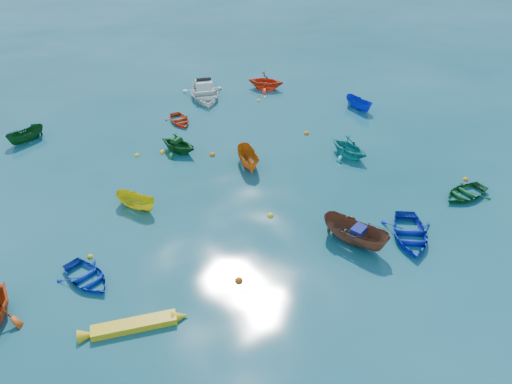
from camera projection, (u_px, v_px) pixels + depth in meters
name	position (u px, v px, depth m)	size (l,w,h in m)	color
ground	(301.00, 251.00, 24.23)	(160.00, 160.00, 0.00)	#0A424C
dinghy_blue_sw	(87.00, 281.00, 22.61)	(2.03, 2.83, 0.59)	#0E30B4
sampan_brown_mid	(354.00, 243.00, 24.76)	(1.33, 3.54, 1.37)	brown
dinghy_blue_se	(409.00, 238.00, 25.07)	(2.53, 3.53, 0.73)	#0E25B5
sampan_yellow_mid	(137.00, 208.00, 27.17)	(0.96, 2.54, 0.98)	gold
dinghy_green_e	(464.00, 196.00, 28.05)	(2.08, 2.90, 0.60)	#135424
dinghy_cyan_se	(348.00, 156.00, 31.71)	(2.41, 2.79, 1.47)	teal
sampan_orange_n	(249.00, 165.00, 30.76)	(1.08, 2.87, 1.11)	#BF5F11
dinghy_green_n	(179.00, 152.00, 32.14)	(2.25, 2.61, 1.38)	#13541E
sampan_blue_far	(358.00, 109.00, 37.39)	(0.94, 2.50, 0.97)	#0F28BF
dinghy_red_far	(180.00, 122.00, 35.53)	(1.77, 2.47, 0.51)	red
dinghy_orange_far	(266.00, 89.00, 40.47)	(2.48, 2.87, 1.51)	red
sampan_green_far	(28.00, 141.00, 33.29)	(0.97, 2.58, 1.00)	#0F4117
kayak_yellow	(135.00, 328.00, 20.41)	(0.62, 4.13, 0.42)	yellow
motorboat_white	(205.00, 97.00, 39.04)	(3.22, 4.50, 1.53)	white
tarp_blue_a	(359.00, 231.00, 24.19)	(0.75, 0.57, 0.36)	navy
tarp_green_b	(176.00, 140.00, 31.70)	(0.60, 0.45, 0.29)	#134E1A
buoy_ye_a	(270.00, 216.00, 26.56)	(0.34, 0.34, 0.34)	yellow
buoy_or_b	(465.00, 180.00, 29.42)	(0.32, 0.32, 0.32)	orange
buoy_ye_b	(90.00, 257.00, 23.90)	(0.29, 0.29, 0.29)	yellow
buoy_or_c	(239.00, 281.00, 22.60)	(0.39, 0.39, 0.39)	#DE570C
buoy_ye_c	(163.00, 153.00, 32.04)	(0.37, 0.37, 0.37)	yellow
buoy_or_d	(306.00, 134.00, 34.12)	(0.38, 0.38, 0.38)	orange
buoy_ye_d	(137.00, 156.00, 31.71)	(0.32, 0.32, 0.32)	yellow
buoy_or_e	(212.00, 155.00, 31.76)	(0.37, 0.37, 0.37)	orange
buoy_ye_e	(259.00, 101.00, 38.49)	(0.29, 0.29, 0.29)	gold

